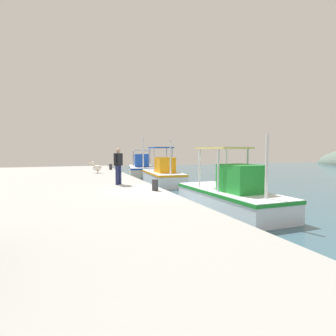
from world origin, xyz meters
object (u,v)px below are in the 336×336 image
object	(u,v)px
pelican	(97,167)
fisherman_standing	(118,165)
mooring_bollard_third	(155,185)
fishing_boat_second	(163,175)
fishing_boat_nearest	(142,169)
mooring_bollard_second	(117,170)
mooring_bollard_nearest	(111,167)
fishing_boat_third	(231,195)

from	to	relation	value
pelican	fisherman_standing	distance (m)	6.84
pelican	mooring_bollard_third	world-z (taller)	pelican
fishing_boat_second	pelican	world-z (taller)	fishing_boat_second
fishing_boat_nearest	pelican	bearing A→B (deg)	-46.97
pelican	mooring_bollard_second	world-z (taller)	pelican
fisherman_standing	mooring_bollard_nearest	bearing A→B (deg)	174.00
mooring_bollard_second	mooring_bollard_third	distance (m)	9.01
fishing_boat_second	pelican	xyz separation A→B (m)	(-1.54, -4.30, 0.53)
mooring_bollard_nearest	pelican	bearing A→B (deg)	-24.06
fishing_boat_second	mooring_bollard_third	size ratio (longest dim) A/B	12.30
fishing_boat_third	mooring_bollard_second	size ratio (longest dim) A/B	14.77
fishing_boat_nearest	fisherman_standing	distance (m)	11.46
fisherman_standing	mooring_bollard_third	xyz separation A→B (m)	(2.40, 1.04, -0.70)
fisherman_standing	mooring_bollard_second	distance (m)	6.73
fishing_boat_second	fishing_boat_nearest	bearing A→B (deg)	-178.95
fishing_boat_nearest	fishing_boat_second	bearing A→B (deg)	1.05
fishing_boat_nearest	fisherman_standing	world-z (taller)	fishing_boat_nearest
mooring_bollard_nearest	fishing_boat_nearest	bearing A→B (deg)	106.90
fisherman_standing	mooring_bollard_nearest	distance (m)	9.96
mooring_bollard_third	fishing_boat_third	bearing A→B (deg)	70.43
fisherman_standing	mooring_bollard_third	distance (m)	2.70
mooring_bollard_nearest	mooring_bollard_third	bearing A→B (deg)	0.00
fishing_boat_second	mooring_bollard_second	size ratio (longest dim) A/B	14.45
fishing_boat_third	mooring_bollard_third	distance (m)	3.02
pelican	mooring_bollard_nearest	xyz separation A→B (m)	(-3.06, 1.37, -0.17)
fishing_boat_second	mooring_bollard_nearest	bearing A→B (deg)	-147.45
mooring_bollard_nearest	mooring_bollard_second	xyz separation A→B (m)	(3.27, 0.00, -0.04)
fishing_boat_third	mooring_bollard_second	world-z (taller)	fishing_boat_third
fisherman_standing	mooring_bollard_third	world-z (taller)	fisherman_standing
fishing_boat_nearest	fishing_boat_second	world-z (taller)	fishing_boat_nearest
fishing_boat_nearest	mooring_bollard_second	size ratio (longest dim) A/B	15.07
mooring_bollard_second	fishing_boat_third	bearing A→B (deg)	15.75
mooring_bollard_nearest	mooring_bollard_second	size ratio (longest dim) A/B	1.20
pelican	mooring_bollard_second	xyz separation A→B (m)	(0.20, 1.37, -0.21)
fishing_boat_nearest	fishing_boat_second	distance (m)	5.46
fishing_boat_second	mooring_bollard_nearest	distance (m)	5.47
fishing_boat_third	mooring_bollard_third	bearing A→B (deg)	-109.57
fishing_boat_nearest	fishing_boat_third	xyz separation A→B (m)	(14.14, -0.01, -0.07)
fishing_boat_second	mooring_bollard_second	distance (m)	3.24
fisherman_standing	mooring_bollard_nearest	xyz separation A→B (m)	(-9.88, 1.04, -0.70)
fishing_boat_nearest	mooring_bollard_second	xyz separation A→B (m)	(4.13, -2.84, 0.29)
fisherman_standing	fishing_boat_nearest	bearing A→B (deg)	160.16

